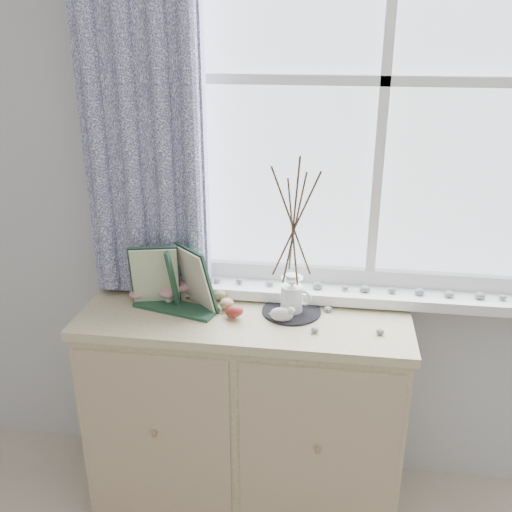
{
  "coord_description": "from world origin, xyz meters",
  "views": [
    {
      "loc": [
        0.16,
        -0.06,
        1.83
      ],
      "look_at": [
        -0.1,
        1.7,
        1.1
      ],
      "focal_mm": 40.0,
      "sensor_mm": 36.0,
      "label": 1
    }
  ],
  "objects_px": {
    "botanical_book": "(172,281)",
    "twig_pitcher": "(294,222)",
    "sideboard": "(245,411)",
    "toadstool_cluster": "(164,284)"
  },
  "relations": [
    {
      "from": "sideboard",
      "to": "twig_pitcher",
      "type": "xyz_separation_m",
      "value": [
        0.17,
        0.04,
        0.77
      ]
    },
    {
      "from": "sideboard",
      "to": "toadstool_cluster",
      "type": "height_order",
      "value": "toadstool_cluster"
    },
    {
      "from": "botanical_book",
      "to": "twig_pitcher",
      "type": "bearing_deg",
      "value": 23.86
    },
    {
      "from": "twig_pitcher",
      "to": "toadstool_cluster",
      "type": "bearing_deg",
      "value": -162.38
    },
    {
      "from": "toadstool_cluster",
      "to": "sideboard",
      "type": "bearing_deg",
      "value": -15.58
    },
    {
      "from": "botanical_book",
      "to": "twig_pitcher",
      "type": "distance_m",
      "value": 0.48
    },
    {
      "from": "botanical_book",
      "to": "twig_pitcher",
      "type": "relative_size",
      "value": 0.61
    },
    {
      "from": "sideboard",
      "to": "toadstool_cluster",
      "type": "bearing_deg",
      "value": 164.42
    },
    {
      "from": "toadstool_cluster",
      "to": "botanical_book",
      "type": "bearing_deg",
      "value": -60.44
    },
    {
      "from": "sideboard",
      "to": "botanical_book",
      "type": "bearing_deg",
      "value": -174.23
    }
  ]
}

